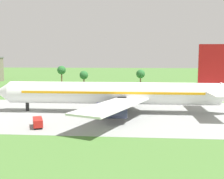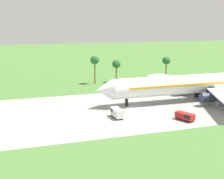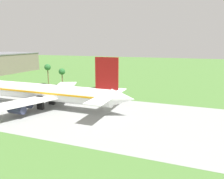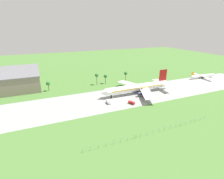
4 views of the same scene
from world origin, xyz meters
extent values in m
plane|color=#477233|center=(0.00, 0.00, 0.00)|extent=(600.00, 600.00, 0.00)
cube|color=gray|center=(0.00, 0.00, 0.01)|extent=(320.00, 44.00, 0.02)
cylinder|color=white|center=(23.72, 2.21, 5.55)|extent=(58.73, 6.15, 6.15)
cone|color=white|center=(-8.10, 2.21, 5.55)|extent=(4.92, 6.03, 6.03)
cube|color=#EFA314|center=(23.72, 2.21, 6.01)|extent=(49.92, 6.27, 0.61)
cube|color=maroon|center=(51.24, 2.21, 13.85)|extent=(7.99, 0.50, 10.45)
cube|color=white|center=(51.55, 2.21, 6.47)|extent=(5.53, 24.60, 0.30)
cube|color=white|center=(25.29, -11.38, 4.47)|extent=(17.59, 28.18, 0.44)
cube|color=white|center=(25.29, 15.79, 4.47)|extent=(17.59, 28.18, 0.44)
cylinder|color=#2D334C|center=(23.18, -5.17, 2.69)|extent=(5.53, 2.77, 2.77)
cylinder|color=#2D334C|center=(25.67, -11.32, 2.69)|extent=(5.53, 2.77, 2.77)
cylinder|color=#2D334C|center=(23.18, 9.59, 2.69)|extent=(5.53, 2.77, 2.77)
cylinder|color=#2D334C|center=(25.67, 15.74, 2.69)|extent=(5.53, 2.77, 2.77)
cube|color=black|center=(-0.94, 2.21, 2.47)|extent=(0.70, 0.90, 4.93)
cube|color=black|center=(26.66, -1.18, 2.47)|extent=(2.40, 1.20, 4.93)
cube|color=black|center=(26.66, 5.59, 2.47)|extent=(2.40, 1.20, 4.93)
cube|color=black|center=(8.47, -15.78, 0.20)|extent=(3.30, 4.71, 0.40)
cube|color=#B21E19|center=(8.47, -15.78, 1.21)|extent=(3.78, 5.50, 1.62)
cube|color=black|center=(9.00, -17.08, 1.46)|extent=(2.56, 2.43, 0.90)
cylinder|color=brown|center=(-0.68, 40.02, 4.71)|extent=(0.56, 0.56, 9.42)
sphere|color=#28662D|center=(-0.68, 40.02, 10.02)|extent=(3.60, 3.60, 3.60)
cylinder|color=brown|center=(8.80, 40.02, 3.68)|extent=(0.56, 0.56, 7.37)
sphere|color=#28662D|center=(8.80, 40.02, 7.97)|extent=(3.60, 3.60, 3.60)
cylinder|color=brown|center=(32.40, 40.02, 3.98)|extent=(0.56, 0.56, 7.96)
sphere|color=#28662D|center=(32.40, 40.02, 8.56)|extent=(3.60, 3.60, 3.60)
camera|label=1|loc=(30.13, -75.73, 15.93)|focal=45.00mm
camera|label=2|loc=(-34.07, -83.93, 25.00)|focal=50.00mm
camera|label=3|loc=(77.91, -62.86, 23.49)|focal=35.00mm
camera|label=4|loc=(-53.99, -122.36, 55.96)|focal=28.00mm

